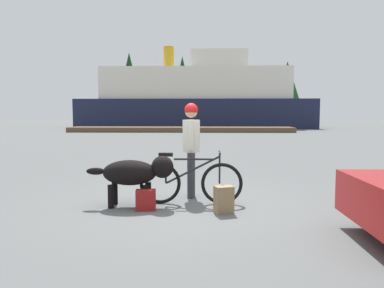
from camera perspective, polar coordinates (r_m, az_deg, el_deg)
The scene contains 12 objects.
ground_plane at distance 6.34m, azimuth -1.00°, elevation -9.52°, with size 160.00×160.00×0.00m, color #595B5B.
bicycle at distance 6.41m, azimuth -0.30°, elevation -5.82°, with size 1.78×0.44×0.91m.
person_cyclist at distance 6.86m, azimuth -0.12°, elevation 0.54°, with size 0.32×0.53×1.75m.
dog at distance 6.29m, azimuth -8.69°, elevation -4.40°, with size 1.47×0.50×0.86m.
backpack at distance 5.90m, azimuth 4.91°, elevation -8.51°, with size 0.28×0.20×0.43m, color #8C7251.
handbag_pannier at distance 6.09m, azimuth -7.12°, elevation -8.56°, with size 0.32×0.18×0.33m, color maroon.
dock_pier at distance 30.61m, azimuth -1.71°, elevation 2.25°, with size 18.31×2.56×0.40m, color brown.
ferry_boat at distance 39.75m, azimuth 0.74°, elevation 6.86°, with size 23.90×7.76×8.54m.
sailboat_moored at distance 42.11m, azimuth -5.42°, elevation 3.32°, with size 8.09×2.27×7.77m.
pine_tree_far_left at distance 60.27m, azimuth -9.63°, elevation 9.86°, with size 3.92×3.92×11.04m.
pine_tree_center at distance 61.50m, azimuth -1.49°, elevation 9.66°, with size 3.67×3.67×10.78m.
pine_tree_far_right at distance 61.70m, azimuth 14.44°, elevation 9.14°, with size 4.25×4.25×9.70m.
Camera 1 is at (0.32, -6.14, 1.57)m, focal length 34.66 mm.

